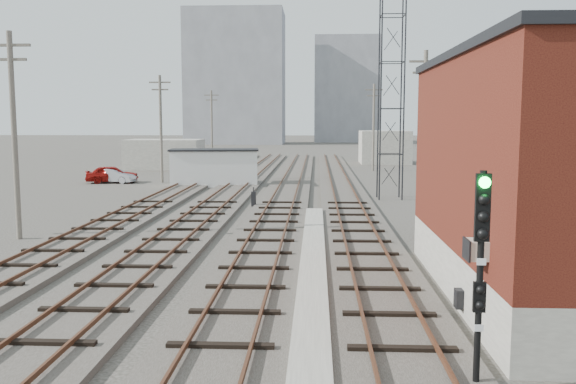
# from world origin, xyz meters

# --- Properties ---
(ground) EXTENTS (320.00, 320.00, 0.00)m
(ground) POSITION_xyz_m (0.00, 60.00, 0.00)
(ground) COLOR #282621
(ground) RESTS_ON ground
(track_right) EXTENTS (3.20, 90.00, 0.39)m
(track_right) POSITION_xyz_m (2.50, 39.00, 0.11)
(track_right) COLOR #332D28
(track_right) RESTS_ON ground
(track_mid_right) EXTENTS (3.20, 90.00, 0.39)m
(track_mid_right) POSITION_xyz_m (-1.50, 39.00, 0.11)
(track_mid_right) COLOR #332D28
(track_mid_right) RESTS_ON ground
(track_mid_left) EXTENTS (3.20, 90.00, 0.39)m
(track_mid_left) POSITION_xyz_m (-5.50, 39.00, 0.11)
(track_mid_left) COLOR #332D28
(track_mid_left) RESTS_ON ground
(track_left) EXTENTS (3.20, 90.00, 0.39)m
(track_left) POSITION_xyz_m (-9.50, 39.00, 0.11)
(track_left) COLOR #332D28
(track_left) RESTS_ON ground
(platform_curb) EXTENTS (0.90, 28.00, 0.26)m
(platform_curb) POSITION_xyz_m (0.50, 14.00, 0.13)
(platform_curb) COLOR gray
(platform_curb) RESTS_ON ground
(brick_building) EXTENTS (6.54, 12.20, 7.22)m
(brick_building) POSITION_xyz_m (7.50, 12.00, 3.63)
(brick_building) COLOR gray
(brick_building) RESTS_ON ground
(lattice_tower) EXTENTS (1.60, 1.60, 15.00)m
(lattice_tower) POSITION_xyz_m (5.50, 35.00, 7.50)
(lattice_tower) COLOR black
(lattice_tower) RESTS_ON ground
(utility_pole_left_a) EXTENTS (1.80, 0.24, 9.00)m
(utility_pole_left_a) POSITION_xyz_m (-12.50, 20.00, 4.80)
(utility_pole_left_a) COLOR #595147
(utility_pole_left_a) RESTS_ON ground
(utility_pole_left_b) EXTENTS (1.80, 0.24, 9.00)m
(utility_pole_left_b) POSITION_xyz_m (-12.50, 45.00, 4.80)
(utility_pole_left_b) COLOR #595147
(utility_pole_left_b) RESTS_ON ground
(utility_pole_left_c) EXTENTS (1.80, 0.24, 9.00)m
(utility_pole_left_c) POSITION_xyz_m (-12.50, 70.00, 4.80)
(utility_pole_left_c) COLOR #595147
(utility_pole_left_c) RESTS_ON ground
(utility_pole_right_a) EXTENTS (1.80, 0.24, 9.00)m
(utility_pole_right_a) POSITION_xyz_m (6.50, 28.00, 4.80)
(utility_pole_right_a) COLOR #595147
(utility_pole_right_a) RESTS_ON ground
(utility_pole_right_b) EXTENTS (1.80, 0.24, 9.00)m
(utility_pole_right_b) POSITION_xyz_m (6.50, 58.00, 4.80)
(utility_pole_right_b) COLOR #595147
(utility_pole_right_b) RESTS_ON ground
(apartment_left) EXTENTS (22.00, 14.00, 30.00)m
(apartment_left) POSITION_xyz_m (-18.00, 135.00, 15.00)
(apartment_left) COLOR gray
(apartment_left) RESTS_ON ground
(apartment_right) EXTENTS (16.00, 12.00, 26.00)m
(apartment_right) POSITION_xyz_m (8.00, 150.00, 13.00)
(apartment_right) COLOR gray
(apartment_right) RESTS_ON ground
(shed_left) EXTENTS (8.00, 5.00, 3.20)m
(shed_left) POSITION_xyz_m (-16.00, 60.00, 1.60)
(shed_left) COLOR gray
(shed_left) RESTS_ON ground
(shed_right) EXTENTS (6.00, 6.00, 4.00)m
(shed_right) POSITION_xyz_m (9.00, 70.00, 2.00)
(shed_right) COLOR gray
(shed_right) RESTS_ON ground
(signal_mast) EXTENTS (0.40, 0.42, 4.27)m
(signal_mast) POSITION_xyz_m (3.70, 5.45, 2.54)
(signal_mast) COLOR gray
(signal_mast) RESTS_ON ground
(switch_stand) EXTENTS (0.27, 0.27, 1.15)m
(switch_stand) POSITION_xyz_m (-3.16, 30.21, 0.54)
(switch_stand) COLOR black
(switch_stand) RESTS_ON ground
(site_trailer) EXTENTS (7.36, 3.89, 2.97)m
(site_trailer) POSITION_xyz_m (-7.61, 42.65, 1.50)
(site_trailer) COLOR silver
(site_trailer) RESTS_ON ground
(car_red) EXTENTS (4.65, 2.92, 1.47)m
(car_red) POSITION_xyz_m (-16.66, 44.58, 0.74)
(car_red) COLOR maroon
(car_red) RESTS_ON ground
(car_silver) EXTENTS (3.87, 1.90, 1.22)m
(car_silver) POSITION_xyz_m (-16.43, 44.36, 0.61)
(car_silver) COLOR #9A9CA1
(car_silver) RESTS_ON ground
(car_grey) EXTENTS (4.56, 2.15, 1.29)m
(car_grey) POSITION_xyz_m (-11.71, 55.78, 0.64)
(car_grey) COLOR slate
(car_grey) RESTS_ON ground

